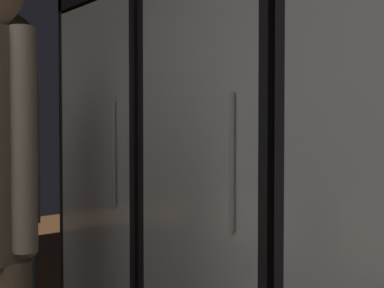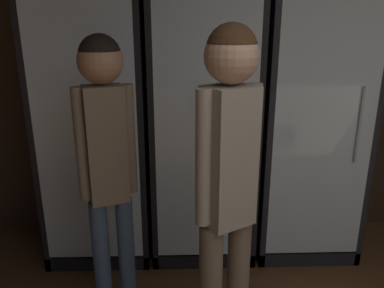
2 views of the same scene
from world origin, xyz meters
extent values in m
cube|color=black|center=(-1.88, 2.96, 0.98)|extent=(0.75, 0.04, 1.97)
cube|color=black|center=(-2.23, 2.67, 0.98)|extent=(0.04, 0.61, 1.97)
cube|color=black|center=(-1.53, 2.67, 0.98)|extent=(0.04, 0.61, 1.97)
cube|color=black|center=(-1.88, 2.67, 1.92)|extent=(0.75, 0.61, 0.10)
cube|color=white|center=(-1.88, 2.93, 0.98)|extent=(0.67, 0.02, 1.73)
cube|color=silver|center=(-1.88, 2.38, 0.98)|extent=(0.67, 0.02, 1.73)
cylinder|color=#B2B2B7|center=(-1.66, 2.35, 1.08)|extent=(0.02, 0.02, 0.50)
cylinder|color=#336B38|center=(-2.10, 2.65, 0.35)|extent=(0.02, 0.02, 0.07)
cylinder|color=brown|center=(-1.89, 2.70, 0.37)|extent=(0.03, 0.03, 0.07)
cylinder|color=black|center=(-1.67, 2.67, 0.37)|extent=(0.02, 0.02, 0.10)
cube|color=silver|center=(-1.88, 2.67, 0.55)|extent=(0.65, 0.53, 0.02)
cylinder|color=black|center=(-2.13, 2.69, 0.66)|extent=(0.07, 0.07, 0.20)
cylinder|color=black|center=(-2.13, 2.69, 0.80)|extent=(0.03, 0.03, 0.10)
cylinder|color=#2D2D33|center=(-2.13, 2.69, 0.65)|extent=(0.07, 0.07, 0.07)
cylinder|color=#194723|center=(-1.96, 2.64, 0.67)|extent=(0.08, 0.08, 0.22)
cylinder|color=#194723|center=(-1.96, 2.64, 0.82)|extent=(0.03, 0.03, 0.08)
cylinder|color=white|center=(-1.96, 2.64, 0.67)|extent=(0.08, 0.08, 0.06)
cylinder|color=brown|center=(-1.80, 2.65, 0.66)|extent=(0.06, 0.06, 0.21)
cylinder|color=brown|center=(-1.80, 2.65, 0.81)|extent=(0.02, 0.02, 0.09)
cylinder|color=tan|center=(-1.80, 2.65, 0.66)|extent=(0.06, 0.06, 0.07)
cylinder|color=#9EAD99|center=(-1.64, 2.69, 0.67)|extent=(0.07, 0.07, 0.23)
cylinder|color=#9EAD99|center=(-1.64, 2.69, 0.82)|extent=(0.02, 0.02, 0.07)
cylinder|color=beige|center=(-1.64, 2.69, 0.65)|extent=(0.07, 0.07, 0.09)
cube|color=silver|center=(-1.88, 2.67, 0.98)|extent=(0.65, 0.53, 0.02)
cylinder|color=#336B38|center=(-2.04, 2.69, 1.10)|extent=(0.07, 0.07, 0.23)
cylinder|color=#336B38|center=(-2.04, 2.69, 1.26)|extent=(0.02, 0.02, 0.09)
cylinder|color=white|center=(-2.04, 2.69, 1.08)|extent=(0.07, 0.07, 0.08)
cylinder|color=#336B38|center=(-1.73, 2.70, 1.09)|extent=(0.07, 0.07, 0.20)
cylinder|color=#336B38|center=(-1.73, 2.70, 1.23)|extent=(0.03, 0.03, 0.08)
cylinder|color=white|center=(-1.73, 2.70, 1.06)|extent=(0.07, 0.07, 0.06)
cube|color=silver|center=(-1.88, 2.67, 1.41)|extent=(0.65, 0.53, 0.02)
cylinder|color=gray|center=(-2.04, 2.68, 1.53)|extent=(0.07, 0.07, 0.22)
cylinder|color=gray|center=(-2.04, 2.68, 1.67)|extent=(0.02, 0.02, 0.07)
cylinder|color=white|center=(-2.04, 2.68, 1.52)|extent=(0.07, 0.07, 0.07)
cylinder|color=#194723|center=(-1.73, 2.67, 1.53)|extent=(0.07, 0.07, 0.22)
cylinder|color=#194723|center=(-1.73, 2.67, 1.67)|extent=(0.03, 0.03, 0.07)
cylinder|color=tan|center=(-1.73, 2.67, 1.52)|extent=(0.08, 0.08, 0.07)
cube|color=black|center=(-1.11, 2.96, 0.98)|extent=(0.75, 0.04, 1.97)
cube|color=black|center=(-1.46, 2.67, 0.98)|extent=(0.04, 0.61, 1.97)
cube|color=black|center=(-0.75, 2.67, 0.98)|extent=(0.04, 0.61, 1.97)
cube|color=white|center=(-1.11, 2.93, 0.98)|extent=(0.67, 0.02, 1.73)
cube|color=silver|center=(-1.11, 2.38, 0.98)|extent=(0.67, 0.02, 1.73)
cylinder|color=#B2B2B7|center=(-0.88, 2.35, 1.08)|extent=(0.02, 0.02, 0.50)
cube|color=silver|center=(-1.11, 2.67, 0.55)|extent=(0.65, 0.53, 0.02)
cylinder|color=#194723|center=(-1.32, 2.68, 0.67)|extent=(0.06, 0.06, 0.22)
cylinder|color=#194723|center=(-1.32, 2.68, 0.82)|extent=(0.02, 0.02, 0.08)
cylinder|color=tan|center=(-1.32, 2.68, 0.66)|extent=(0.07, 0.07, 0.06)
cylinder|color=brown|center=(-1.11, 2.65, 0.67)|extent=(0.06, 0.06, 0.21)
cylinder|color=brown|center=(-1.11, 2.65, 0.82)|extent=(0.02, 0.02, 0.09)
cylinder|color=white|center=(-1.11, 2.65, 0.64)|extent=(0.06, 0.06, 0.08)
cylinder|color=#9EAD99|center=(-0.90, 2.66, 0.67)|extent=(0.07, 0.07, 0.23)
cylinder|color=#9EAD99|center=(-0.90, 2.66, 0.84)|extent=(0.03, 0.03, 0.09)
cylinder|color=#B2332D|center=(-0.90, 2.66, 0.64)|extent=(0.08, 0.08, 0.09)
cube|color=silver|center=(-1.11, 2.67, 0.98)|extent=(0.65, 0.53, 0.02)
cylinder|color=gray|center=(-1.35, 2.71, 1.08)|extent=(0.07, 0.07, 0.19)
cylinder|color=gray|center=(-1.35, 2.71, 1.22)|extent=(0.02, 0.02, 0.08)
cylinder|color=white|center=(-1.35, 2.71, 1.09)|extent=(0.07, 0.07, 0.07)
cylinder|color=#194723|center=(-1.19, 2.67, 1.08)|extent=(0.06, 0.06, 0.19)
cylinder|color=#194723|center=(-1.19, 2.67, 1.22)|extent=(0.02, 0.02, 0.09)
cylinder|color=#2D2D33|center=(-1.19, 2.67, 1.08)|extent=(0.07, 0.07, 0.06)
cylinder|color=black|center=(-1.03, 2.65, 1.10)|extent=(0.06, 0.06, 0.23)
cylinder|color=black|center=(-1.03, 2.65, 1.27)|extent=(0.02, 0.02, 0.10)
cylinder|color=#2D2D33|center=(-1.03, 2.65, 1.09)|extent=(0.07, 0.07, 0.08)
cylinder|color=black|center=(-0.86, 2.72, 1.09)|extent=(0.07, 0.07, 0.21)
cylinder|color=black|center=(-0.86, 2.72, 1.23)|extent=(0.02, 0.02, 0.08)
cylinder|color=tan|center=(-0.86, 2.72, 1.07)|extent=(0.07, 0.07, 0.07)
cube|color=silver|center=(-1.11, 2.67, 1.41)|extent=(0.65, 0.53, 0.02)
cylinder|color=#9EAD99|center=(-1.34, 2.64, 1.51)|extent=(0.06, 0.06, 0.19)
cylinder|color=#9EAD99|center=(-1.34, 2.64, 1.64)|extent=(0.02, 0.02, 0.06)
cylinder|color=#2D2D33|center=(-1.34, 2.64, 1.51)|extent=(0.07, 0.07, 0.07)
cylinder|color=brown|center=(-1.19, 2.63, 1.54)|extent=(0.06, 0.06, 0.24)
cylinder|color=brown|center=(-1.19, 2.63, 1.69)|extent=(0.02, 0.02, 0.08)
cylinder|color=white|center=(-1.19, 2.63, 1.53)|extent=(0.06, 0.06, 0.07)
cylinder|color=black|center=(-1.03, 2.69, 1.52)|extent=(0.06, 0.06, 0.20)
cylinder|color=black|center=(-1.03, 2.69, 1.64)|extent=(0.02, 0.02, 0.06)
cylinder|color=#2D2D33|center=(-1.03, 2.69, 1.50)|extent=(0.06, 0.06, 0.06)
cylinder|color=#194723|center=(-0.87, 2.70, 1.52)|extent=(0.06, 0.06, 0.20)
cylinder|color=#194723|center=(-0.87, 2.70, 1.65)|extent=(0.02, 0.02, 0.07)
cylinder|color=white|center=(-0.87, 2.70, 1.49)|extent=(0.06, 0.06, 0.08)
cube|color=black|center=(-0.68, 2.67, 0.98)|extent=(0.04, 0.61, 1.97)
cube|color=silver|center=(-0.33, 2.38, 0.98)|extent=(0.67, 0.02, 1.73)
cylinder|color=#9EAD99|center=(-0.57, 2.72, 0.82)|extent=(0.06, 0.06, 0.23)
cylinder|color=#9EAD99|center=(-0.57, 2.72, 0.97)|extent=(0.02, 0.02, 0.08)
cylinder|color=#2D2D33|center=(-0.57, 2.72, 0.82)|extent=(0.07, 0.07, 0.06)
cylinder|color=#194723|center=(-0.50, 2.66, 1.37)|extent=(0.06, 0.06, 0.18)
cylinder|color=#194723|center=(-0.50, 2.66, 1.50)|extent=(0.02, 0.02, 0.08)
cylinder|color=white|center=(-0.50, 2.66, 1.36)|extent=(0.06, 0.06, 0.07)
cube|color=#72604C|center=(-1.65, 1.85, 1.12)|extent=(0.23, 0.19, 0.61)
cylinder|color=#72604C|center=(-1.54, 1.89, 1.14)|extent=(0.06, 0.06, 0.58)
sphere|color=#9E7051|center=(-1.65, 1.85, 1.54)|extent=(0.22, 0.22, 0.22)
sphere|color=black|center=(-1.65, 1.85, 1.57)|extent=(0.20, 0.20, 0.20)
cylinder|color=gray|center=(-0.95, 1.62, 1.17)|extent=(0.07, 0.07, 0.60)
camera|label=1|loc=(0.29, 1.11, 1.20)|focal=44.65mm
camera|label=2|loc=(-1.28, -0.02, 1.72)|focal=35.84mm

